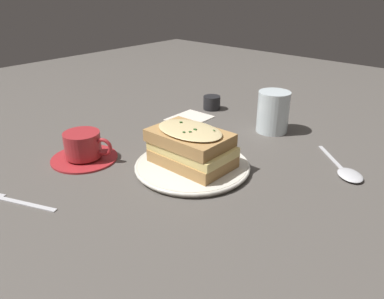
% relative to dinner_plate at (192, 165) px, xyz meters
% --- Properties ---
extents(ground_plane, '(2.40, 2.40, 0.00)m').
position_rel_dinner_plate_xyz_m(ground_plane, '(0.00, 0.00, -0.01)').
color(ground_plane, '#514C47').
extents(dinner_plate, '(0.23, 0.23, 0.01)m').
position_rel_dinner_plate_xyz_m(dinner_plate, '(0.00, 0.00, 0.00)').
color(dinner_plate, silver).
rests_on(dinner_plate, ground_plane).
extents(sandwich, '(0.11, 0.16, 0.08)m').
position_rel_dinner_plate_xyz_m(sandwich, '(0.00, -0.00, 0.04)').
color(sandwich, '#B2844C').
rests_on(sandwich, dinner_plate).
extents(teacup_with_saucer, '(0.14, 0.14, 0.06)m').
position_rel_dinner_plate_xyz_m(teacup_with_saucer, '(0.12, -0.20, 0.02)').
color(teacup_with_saucer, '#AD282D').
rests_on(teacup_with_saucer, ground_plane).
extents(water_glass, '(0.08, 0.08, 0.10)m').
position_rel_dinner_plate_xyz_m(water_glass, '(-0.28, 0.01, 0.04)').
color(water_glass, silver).
rests_on(water_glass, ground_plane).
extents(fork, '(0.08, 0.17, 0.00)m').
position_rel_dinner_plate_xyz_m(fork, '(0.30, -0.17, -0.01)').
color(fork, silver).
rests_on(fork, ground_plane).
extents(spoon, '(0.14, 0.14, 0.01)m').
position_rel_dinner_plate_xyz_m(spoon, '(-0.18, 0.24, -0.00)').
color(spoon, silver).
rests_on(spoon, ground_plane).
extents(napkin, '(0.11, 0.09, 0.00)m').
position_rel_dinner_plate_xyz_m(napkin, '(-0.21, -0.20, -0.00)').
color(napkin, silver).
rests_on(napkin, ground_plane).
extents(condiment_pot, '(0.05, 0.05, 0.04)m').
position_rel_dinner_plate_xyz_m(condiment_pot, '(-0.31, -0.20, 0.01)').
color(condiment_pot, black).
rests_on(condiment_pot, ground_plane).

